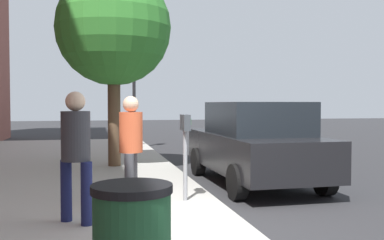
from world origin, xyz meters
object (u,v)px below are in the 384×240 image
Objects in this scene: pedestrian_bystander at (76,146)px; street_tree at (114,29)px; parking_meter at (185,139)px; traffic_signal at (137,81)px; parked_sedan_near at (255,143)px; pedestrian_at_meter at (131,141)px.

street_tree reaches higher than pedestrian_bystander.
traffic_signal is at bearing -0.73° from parking_meter.
pedestrian_bystander reaches higher than parked_sedan_near.
traffic_signal is at bearing -11.45° from street_tree.
parked_sedan_near is 4.67m from street_tree.
pedestrian_at_meter is 9.80m from traffic_signal.
traffic_signal is (9.67, -0.12, 1.41)m from parking_meter.
street_tree is (4.34, 0.96, 2.46)m from parking_meter.
parked_sedan_near is (2.87, -3.59, -0.28)m from pedestrian_bystander.
pedestrian_bystander is 5.94m from street_tree.
traffic_signal is (7.82, 1.77, 1.68)m from parked_sedan_near.
parking_meter is 5.08m from street_tree.
pedestrian_at_meter is at bearing 6.65° from pedestrian_bystander.
traffic_signal is (10.69, -1.81, 1.40)m from pedestrian_bystander.
pedestrian_at_meter is at bearing -179.00° from street_tree.
parked_sedan_near is 8.19m from traffic_signal.
traffic_signal reaches higher than parking_meter.
parking_meter is at bearing -167.60° from street_tree.
pedestrian_at_meter is at bearing 88.07° from parking_meter.
pedestrian_at_meter is at bearing 174.06° from traffic_signal.
pedestrian_at_meter is 0.39× the size of parked_sedan_near.
pedestrian_bystander is 0.39× the size of parked_sedan_near.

